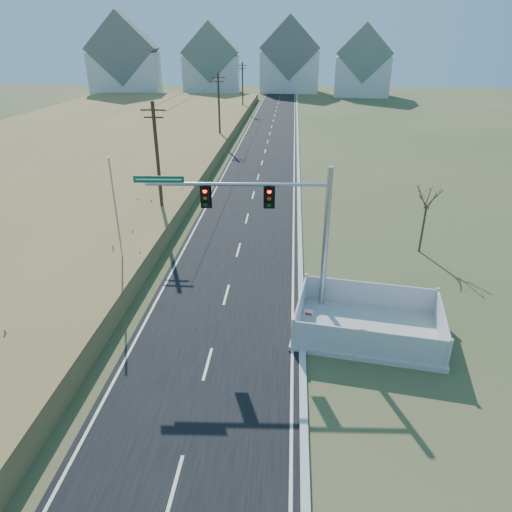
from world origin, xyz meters
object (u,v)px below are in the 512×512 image
at_px(fence_enclosure, 367,327).
at_px(open_sign, 309,314).
at_px(bare_tree, 428,196).
at_px(flagpole, 119,232).
at_px(traffic_signal_mast, 288,226).

bearing_deg(fence_enclosure, open_sign, 169.53).
height_order(open_sign, bare_tree, bare_tree).
xyz_separation_m(flagpole, bare_tree, (18.54, 5.07, 0.97)).
relative_size(traffic_signal_mast, flagpole, 1.32).
xyz_separation_m(traffic_signal_mast, flagpole, (-9.70, 2.71, -1.75)).
height_order(traffic_signal_mast, open_sign, traffic_signal_mast).
bearing_deg(flagpole, bare_tree, 15.30).
bearing_deg(traffic_signal_mast, flagpole, 161.15).
height_order(fence_enclosure, open_sign, fence_enclosure).
bearing_deg(fence_enclosure, bare_tree, 72.36).
distance_m(traffic_signal_mast, open_sign, 4.63).
bearing_deg(flagpole, fence_enclosure, -19.07).
bearing_deg(fence_enclosure, flagpole, 169.56).
xyz_separation_m(traffic_signal_mast, fence_enclosure, (4.00, -2.02, -4.33)).
bearing_deg(open_sign, bare_tree, 62.70).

